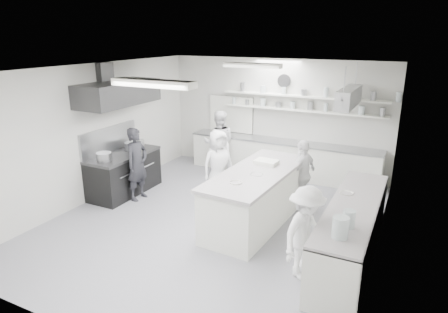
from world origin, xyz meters
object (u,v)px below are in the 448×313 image
at_px(prep_island, 256,198).
at_px(cook_back, 219,143).
at_px(back_counter, 281,158).
at_px(right_counter, 351,233).
at_px(stove, 124,174).
at_px(cook_stove, 137,164).

bearing_deg(prep_island, cook_back, 135.07).
relative_size(back_counter, cook_back, 2.93).
bearing_deg(right_counter, stove, 173.48).
bearing_deg(cook_back, back_counter, 174.65).
height_order(right_counter, cook_back, cook_back).
distance_m(prep_island, cook_back, 2.99).
xyz_separation_m(back_counter, right_counter, (2.35, -3.40, 0.01)).
relative_size(right_counter, cook_back, 1.93).
xyz_separation_m(stove, back_counter, (2.90, 2.80, 0.01)).
distance_m(right_counter, cook_stove, 4.76).
bearing_deg(stove, back_counter, 43.99).
relative_size(back_counter, prep_island, 1.80).
height_order(prep_island, cook_back, cook_back).
bearing_deg(back_counter, stove, -136.01).
bearing_deg(right_counter, cook_back, 144.42).
distance_m(back_counter, cook_stove, 3.80).
xyz_separation_m(stove, prep_island, (3.35, -0.05, 0.06)).
xyz_separation_m(stove, cook_stove, (0.52, -0.14, 0.37)).
bearing_deg(back_counter, prep_island, -81.05).
distance_m(back_counter, cook_back, 1.70).
xyz_separation_m(back_counter, prep_island, (0.45, -2.85, 0.05)).
relative_size(prep_island, cook_back, 1.63).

